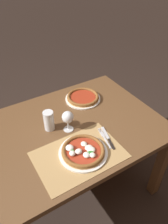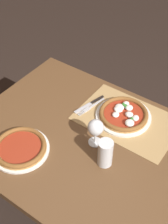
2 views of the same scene
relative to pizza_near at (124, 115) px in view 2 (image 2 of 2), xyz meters
The scene contains 9 objects.
ground_plane 0.80m from the pizza_near, 88.96° to the left, with size 24.00×24.00×0.00m, color black.
dining_table 0.28m from the pizza_near, 88.96° to the left, with size 1.39×0.94×0.74m.
paper_placemat 0.03m from the pizza_near, behind, with size 0.54×0.36×0.00m, color #A88451.
pizza_near is the anchor object (origin of this frame).
pizza_far 0.58m from the pizza_near, 58.50° to the left, with size 0.29×0.29×0.04m.
wine_glass 0.26m from the pizza_near, 82.84° to the left, with size 0.08×0.08×0.16m.
pint_glass 0.33m from the pizza_near, 103.61° to the left, with size 0.07×0.07×0.15m.
fork 0.20m from the pizza_near, 11.06° to the left, with size 0.06×0.20×0.00m.
knife 0.22m from the pizza_near, ahead, with size 0.07×0.21×0.01m.
Camera 2 is at (-0.52, 0.85, 1.96)m, focal length 50.00 mm.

